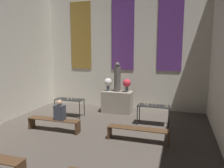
{
  "coord_description": "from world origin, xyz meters",
  "views": [
    {
      "loc": [
        2.69,
        1.16,
        2.89
      ],
      "look_at": [
        0.0,
        9.73,
        1.44
      ],
      "focal_mm": 35.0,
      "sensor_mm": 36.0,
      "label": 1
    }
  ],
  "objects_px": {
    "person_seated": "(60,111)",
    "candle_rack_left": "(69,101)",
    "flower_vase_left": "(108,83)",
    "candle_rack_right": "(153,108)",
    "altar": "(117,102)",
    "pew_back_left": "(54,122)",
    "flower_vase_right": "(127,84)",
    "pew_back_right": "(138,132)",
    "statue": "(117,78)"
  },
  "relations": [
    {
      "from": "statue",
      "to": "flower_vase_right",
      "type": "height_order",
      "value": "statue"
    },
    {
      "from": "altar",
      "to": "pew_back_right",
      "type": "height_order",
      "value": "altar"
    },
    {
      "from": "candle_rack_right",
      "to": "pew_back_left",
      "type": "xyz_separation_m",
      "value": [
        -3.3,
        -1.68,
        -0.35
      ]
    },
    {
      "from": "person_seated",
      "to": "candle_rack_left",
      "type": "bearing_deg",
      "value": 107.69
    },
    {
      "from": "candle_rack_right",
      "to": "pew_back_right",
      "type": "height_order",
      "value": "candle_rack_right"
    },
    {
      "from": "altar",
      "to": "pew_back_right",
      "type": "relative_size",
      "value": 0.7
    },
    {
      "from": "flower_vase_right",
      "to": "pew_back_left",
      "type": "distance_m",
      "value": 3.64
    },
    {
      "from": "candle_rack_left",
      "to": "candle_rack_right",
      "type": "bearing_deg",
      "value": 0.03
    },
    {
      "from": "flower_vase_left",
      "to": "candle_rack_left",
      "type": "distance_m",
      "value": 1.94
    },
    {
      "from": "flower_vase_right",
      "to": "candle_rack_left",
      "type": "height_order",
      "value": "flower_vase_right"
    },
    {
      "from": "altar",
      "to": "pew_back_left",
      "type": "distance_m",
      "value": 3.27
    },
    {
      "from": "altar",
      "to": "pew_back_left",
      "type": "bearing_deg",
      "value": -117.62
    },
    {
      "from": "pew_back_right",
      "to": "person_seated",
      "type": "bearing_deg",
      "value": 180.0
    },
    {
      "from": "pew_back_left",
      "to": "pew_back_right",
      "type": "relative_size",
      "value": 1.0
    },
    {
      "from": "statue",
      "to": "pew_back_left",
      "type": "height_order",
      "value": "statue"
    },
    {
      "from": "statue",
      "to": "flower_vase_left",
      "type": "distance_m",
      "value": 0.5
    },
    {
      "from": "altar",
      "to": "flower_vase_right",
      "type": "bearing_deg",
      "value": 0.0
    },
    {
      "from": "flower_vase_left",
      "to": "candle_rack_right",
      "type": "distance_m",
      "value": 2.62
    },
    {
      "from": "pew_back_left",
      "to": "pew_back_right",
      "type": "height_order",
      "value": "same"
    },
    {
      "from": "pew_back_right",
      "to": "person_seated",
      "type": "relative_size",
      "value": 2.68
    },
    {
      "from": "pew_back_left",
      "to": "flower_vase_right",
      "type": "bearing_deg",
      "value": 55.94
    },
    {
      "from": "person_seated",
      "to": "flower_vase_right",
      "type": "bearing_deg",
      "value": 59.56
    },
    {
      "from": "statue",
      "to": "flower_vase_left",
      "type": "xyz_separation_m",
      "value": [
        -0.44,
        -0.0,
        -0.23
      ]
    },
    {
      "from": "statue",
      "to": "flower_vase_right",
      "type": "xyz_separation_m",
      "value": [
        0.44,
        -0.0,
        -0.23
      ]
    },
    {
      "from": "altar",
      "to": "candle_rack_right",
      "type": "xyz_separation_m",
      "value": [
        1.78,
        -1.21,
        0.18
      ]
    },
    {
      "from": "altar",
      "to": "pew_back_left",
      "type": "relative_size",
      "value": 0.7
    },
    {
      "from": "candle_rack_left",
      "to": "statue",
      "type": "bearing_deg",
      "value": 33.97
    },
    {
      "from": "altar",
      "to": "candle_rack_left",
      "type": "bearing_deg",
      "value": -146.03
    },
    {
      "from": "flower_vase_right",
      "to": "person_seated",
      "type": "xyz_separation_m",
      "value": [
        -1.7,
        -2.89,
        -0.61
      ]
    },
    {
      "from": "pew_back_right",
      "to": "candle_rack_right",
      "type": "bearing_deg",
      "value": 80.86
    },
    {
      "from": "statue",
      "to": "person_seated",
      "type": "bearing_deg",
      "value": -113.5
    },
    {
      "from": "altar",
      "to": "person_seated",
      "type": "height_order",
      "value": "person_seated"
    },
    {
      "from": "flower_vase_right",
      "to": "pew_back_right",
      "type": "distance_m",
      "value": 3.25
    },
    {
      "from": "flower_vase_right",
      "to": "candle_rack_left",
      "type": "xyz_separation_m",
      "value": [
        -2.24,
        -1.21,
        -0.69
      ]
    },
    {
      "from": "statue",
      "to": "flower_vase_right",
      "type": "relative_size",
      "value": 2.25
    },
    {
      "from": "statue",
      "to": "candle_rack_left",
      "type": "bearing_deg",
      "value": -146.03
    },
    {
      "from": "person_seated",
      "to": "flower_vase_left",
      "type": "bearing_deg",
      "value": 74.25
    },
    {
      "from": "pew_back_left",
      "to": "flower_vase_left",
      "type": "bearing_deg",
      "value": 69.68
    },
    {
      "from": "flower_vase_left",
      "to": "candle_rack_left",
      "type": "relative_size",
      "value": 0.48
    },
    {
      "from": "altar",
      "to": "pew_back_right",
      "type": "distance_m",
      "value": 3.27
    },
    {
      "from": "flower_vase_left",
      "to": "candle_rack_right",
      "type": "height_order",
      "value": "flower_vase_left"
    },
    {
      "from": "flower_vase_left",
      "to": "candle_rack_right",
      "type": "bearing_deg",
      "value": -28.48
    },
    {
      "from": "flower_vase_left",
      "to": "person_seated",
      "type": "distance_m",
      "value": 3.07
    },
    {
      "from": "flower_vase_left",
      "to": "pew_back_right",
      "type": "distance_m",
      "value": 3.64
    },
    {
      "from": "candle_rack_left",
      "to": "altar",
      "type": "bearing_deg",
      "value": 33.97
    },
    {
      "from": "candle_rack_left",
      "to": "person_seated",
      "type": "relative_size",
      "value": 1.69
    },
    {
      "from": "altar",
      "to": "pew_back_right",
      "type": "bearing_deg",
      "value": -62.38
    },
    {
      "from": "flower_vase_left",
      "to": "pew_back_left",
      "type": "distance_m",
      "value": 3.25
    },
    {
      "from": "flower_vase_left",
      "to": "pew_back_left",
      "type": "xyz_separation_m",
      "value": [
        -1.07,
        -2.89,
        -1.04
      ]
    },
    {
      "from": "flower_vase_left",
      "to": "pew_back_right",
      "type": "height_order",
      "value": "flower_vase_left"
    }
  ]
}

